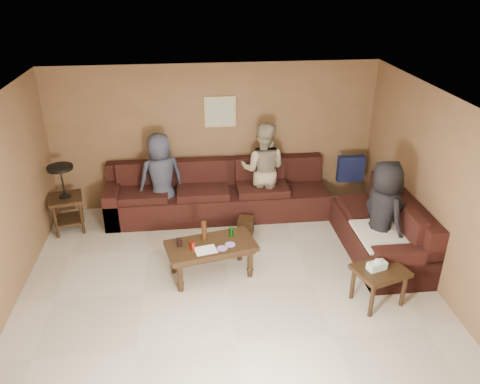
{
  "coord_description": "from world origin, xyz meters",
  "views": [
    {
      "loc": [
        -0.42,
        -5.07,
        3.93
      ],
      "look_at": [
        0.25,
        0.85,
        1.0
      ],
      "focal_mm": 35.0,
      "sensor_mm": 36.0,
      "label": 1
    }
  ],
  "objects_px": {
    "sectional_sofa": "(270,209)",
    "person_middle": "(263,169)",
    "person_right": "(382,214)",
    "person_left": "(161,178)",
    "coffee_table": "(211,249)",
    "waste_bin": "(246,226)",
    "side_table_right": "(379,274)",
    "end_table_left": "(65,197)"
  },
  "relations": [
    {
      "from": "side_table_right",
      "to": "person_left",
      "type": "height_order",
      "value": "person_left"
    },
    {
      "from": "coffee_table",
      "to": "end_table_left",
      "type": "xyz_separation_m",
      "value": [
        -2.22,
        1.48,
        0.17
      ]
    },
    {
      "from": "coffee_table",
      "to": "person_left",
      "type": "relative_size",
      "value": 0.85
    },
    {
      "from": "coffee_table",
      "to": "person_middle",
      "type": "distance_m",
      "value": 2.02
    },
    {
      "from": "side_table_right",
      "to": "person_left",
      "type": "xyz_separation_m",
      "value": [
        -2.77,
        2.49,
        0.33
      ]
    },
    {
      "from": "sectional_sofa",
      "to": "person_middle",
      "type": "height_order",
      "value": "person_middle"
    },
    {
      "from": "person_right",
      "to": "person_middle",
      "type": "bearing_deg",
      "value": 24.12
    },
    {
      "from": "side_table_right",
      "to": "person_right",
      "type": "height_order",
      "value": "person_right"
    },
    {
      "from": "waste_bin",
      "to": "coffee_table",
      "type": "bearing_deg",
      "value": -120.7
    },
    {
      "from": "person_middle",
      "to": "person_right",
      "type": "relative_size",
      "value": 1.02
    },
    {
      "from": "side_table_right",
      "to": "waste_bin",
      "type": "bearing_deg",
      "value": 128.11
    },
    {
      "from": "coffee_table",
      "to": "person_right",
      "type": "bearing_deg",
      "value": 0.65
    },
    {
      "from": "side_table_right",
      "to": "waste_bin",
      "type": "height_order",
      "value": "side_table_right"
    },
    {
      "from": "person_left",
      "to": "person_right",
      "type": "height_order",
      "value": "person_right"
    },
    {
      "from": "coffee_table",
      "to": "side_table_right",
      "type": "distance_m",
      "value": 2.23
    },
    {
      "from": "coffee_table",
      "to": "side_table_right",
      "type": "relative_size",
      "value": 1.76
    },
    {
      "from": "coffee_table",
      "to": "waste_bin",
      "type": "relative_size",
      "value": 4.55
    },
    {
      "from": "coffee_table",
      "to": "side_table_right",
      "type": "xyz_separation_m",
      "value": [
        2.07,
        -0.83,
        0.01
      ]
    },
    {
      "from": "sectional_sofa",
      "to": "end_table_left",
      "type": "bearing_deg",
      "value": 175.01
    },
    {
      "from": "person_middle",
      "to": "person_left",
      "type": "bearing_deg",
      "value": 18.44
    },
    {
      "from": "waste_bin",
      "to": "person_right",
      "type": "bearing_deg",
      "value": -29.29
    },
    {
      "from": "side_table_right",
      "to": "person_left",
      "type": "bearing_deg",
      "value": 138.03
    },
    {
      "from": "person_right",
      "to": "person_left",
      "type": "bearing_deg",
      "value": 46.55
    },
    {
      "from": "sectional_sofa",
      "to": "waste_bin",
      "type": "relative_size",
      "value": 16.28
    },
    {
      "from": "sectional_sofa",
      "to": "coffee_table",
      "type": "height_order",
      "value": "sectional_sofa"
    },
    {
      "from": "sectional_sofa",
      "to": "waste_bin",
      "type": "xyz_separation_m",
      "value": [
        -0.42,
        -0.17,
        -0.18
      ]
    },
    {
      "from": "sectional_sofa",
      "to": "person_right",
      "type": "xyz_separation_m",
      "value": [
        1.37,
        -1.17,
        0.47
      ]
    },
    {
      "from": "sectional_sofa",
      "to": "person_middle",
      "type": "bearing_deg",
      "value": 94.49
    },
    {
      "from": "end_table_left",
      "to": "person_left",
      "type": "bearing_deg",
      "value": 6.97
    },
    {
      "from": "sectional_sofa",
      "to": "person_left",
      "type": "xyz_separation_m",
      "value": [
        -1.73,
        0.47,
        0.44
      ]
    },
    {
      "from": "sectional_sofa",
      "to": "side_table_right",
      "type": "distance_m",
      "value": 2.28
    },
    {
      "from": "end_table_left",
      "to": "person_middle",
      "type": "xyz_separation_m",
      "value": [
        3.2,
        0.24,
        0.22
      ]
    },
    {
      "from": "sectional_sofa",
      "to": "end_table_left",
      "type": "distance_m",
      "value": 3.27
    },
    {
      "from": "person_left",
      "to": "person_right",
      "type": "relative_size",
      "value": 0.96
    },
    {
      "from": "person_left",
      "to": "person_middle",
      "type": "xyz_separation_m",
      "value": [
        1.69,
        0.06,
        0.05
      ]
    },
    {
      "from": "waste_bin",
      "to": "sectional_sofa",
      "type": "bearing_deg",
      "value": 22.25
    },
    {
      "from": "end_table_left",
      "to": "person_right",
      "type": "bearing_deg",
      "value": -17.49
    },
    {
      "from": "person_left",
      "to": "person_middle",
      "type": "bearing_deg",
      "value": 163.08
    },
    {
      "from": "sectional_sofa",
      "to": "coffee_table",
      "type": "distance_m",
      "value": 1.58
    },
    {
      "from": "sectional_sofa",
      "to": "person_left",
      "type": "height_order",
      "value": "person_left"
    },
    {
      "from": "waste_bin",
      "to": "person_left",
      "type": "xyz_separation_m",
      "value": [
        -1.32,
        0.64,
        0.62
      ]
    },
    {
      "from": "waste_bin",
      "to": "person_right",
      "type": "height_order",
      "value": "person_right"
    }
  ]
}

